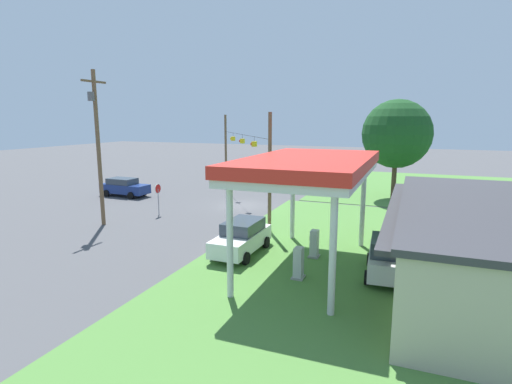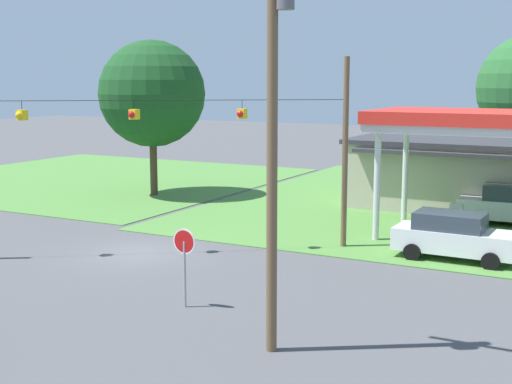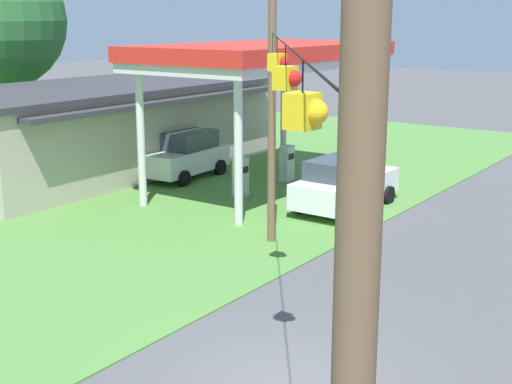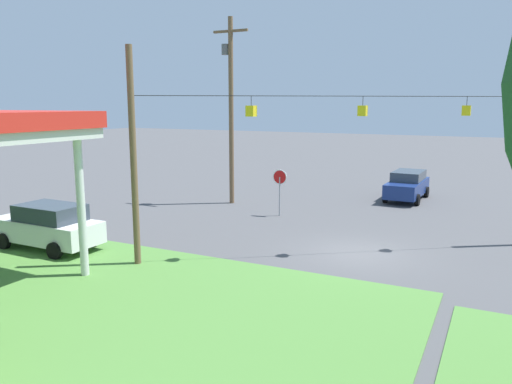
# 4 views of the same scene
# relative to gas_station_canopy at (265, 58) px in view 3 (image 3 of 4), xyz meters

# --- Properties ---
(ground_plane) EXTENTS (160.00, 160.00, 0.00)m
(ground_plane) POSITION_rel_gas_station_canopy_xyz_m (-12.41, -8.98, -5.16)
(ground_plane) COLOR #4C4C4F
(grass_verge_station_corner) EXTENTS (36.00, 28.00, 0.04)m
(grass_verge_station_corner) POSITION_rel_gas_station_canopy_xyz_m (2.00, 8.13, -5.14)
(grass_verge_station_corner) COLOR #4C7F38
(grass_verge_station_corner) RESTS_ON ground
(gas_station_canopy) EXTENTS (10.61, 5.69, 5.68)m
(gas_station_canopy) POSITION_rel_gas_station_canopy_xyz_m (0.00, 0.00, 0.00)
(gas_station_canopy) COLOR silver
(gas_station_canopy) RESTS_ON ground
(gas_station_store) EXTENTS (16.24, 8.18, 3.79)m
(gas_station_store) POSITION_rel_gas_station_canopy_xyz_m (-0.81, 8.11, -3.25)
(gas_station_store) COLOR #B2A893
(gas_station_store) RESTS_ON ground
(fuel_pump_near) EXTENTS (0.71, 0.56, 1.54)m
(fuel_pump_near) POSITION_rel_gas_station_canopy_xyz_m (-1.60, -0.00, -4.43)
(fuel_pump_near) COLOR gray
(fuel_pump_near) RESTS_ON ground
(fuel_pump_far) EXTENTS (0.71, 0.56, 1.54)m
(fuel_pump_far) POSITION_rel_gas_station_canopy_xyz_m (1.60, -0.00, -4.43)
(fuel_pump_far) COLOR gray
(fuel_pump_far) RESTS_ON ground
(car_at_pumps_front) EXTENTS (4.82, 2.15, 1.88)m
(car_at_pumps_front) POSITION_rel_gas_station_canopy_xyz_m (-0.77, -3.97, -4.19)
(car_at_pumps_front) COLOR white
(car_at_pumps_front) RESTS_ON ground
(car_at_pumps_rear) EXTENTS (4.25, 2.31, 1.99)m
(car_at_pumps_rear) POSITION_rel_gas_station_canopy_xyz_m (-0.17, 3.98, -4.15)
(car_at_pumps_rear) COLOR white
(car_at_pumps_rear) RESTS_ON ground
(signal_span_gantry) EXTENTS (14.24, 10.24, 7.95)m
(signal_span_gantry) POSITION_rel_gas_station_canopy_xyz_m (-12.41, -8.99, -0.88)
(signal_span_gantry) COLOR brown
(signal_span_gantry) RESTS_ON ground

